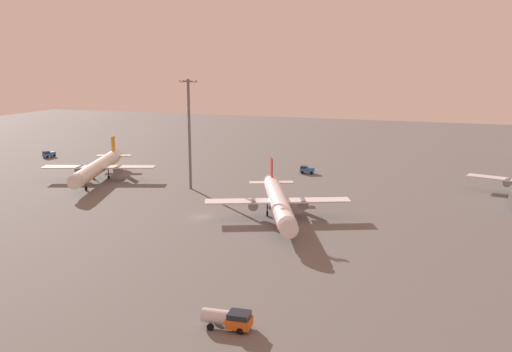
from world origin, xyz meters
TOP-DOWN VIEW (x-y plane):
  - ground_plane at (0.00, 0.00)m, footprint 416.00×416.00m
  - airplane_far_stand at (15.50, 4.28)m, footprint 29.77×37.74m
  - airplane_terminal_side at (-42.36, 23.37)m, footprint 30.59×38.88m
  - maintenance_van at (-80.82, 49.06)m, footprint 3.02×4.52m
  - baggage_tractor at (10.11, 51.73)m, footprint 4.30×2.34m
  - fuel_truck at (23.65, -43.80)m, footprint 6.44×2.78m
  - apron_light_central at (-13.90, 22.90)m, footprint 4.80×0.90m

SIDE VIEW (x-z plane):
  - ground_plane at x=0.00m, z-range 0.00..0.00m
  - maintenance_van at x=-80.82m, z-range 0.05..2.30m
  - baggage_tractor at x=10.11m, z-range 0.05..2.30m
  - fuel_truck at x=23.65m, z-range 0.19..2.54m
  - airplane_far_stand at x=15.50m, z-range -1.24..8.91m
  - airplane_terminal_side at x=-42.36m, z-range -1.25..9.01m
  - apron_light_central at x=-13.90m, z-range 1.87..30.18m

